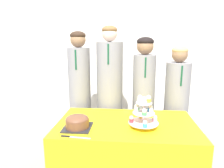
% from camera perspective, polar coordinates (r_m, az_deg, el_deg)
% --- Properties ---
extents(wall_back, '(9.00, 0.06, 2.70)m').
position_cam_1_polar(wall_back, '(3.09, 4.68, 10.41)').
color(wall_back, silver).
rests_on(wall_back, ground_plane).
extents(table, '(1.27, 0.74, 0.70)m').
position_cam_1_polar(table, '(2.04, 3.96, -20.09)').
color(table, yellow).
rests_on(table, ground_plane).
extents(round_cake, '(0.24, 0.24, 0.12)m').
position_cam_1_polar(round_cake, '(1.77, -9.89, -10.55)').
color(round_cake, '#232328').
rests_on(round_cake, table).
extents(cake_knife, '(0.24, 0.04, 0.01)m').
position_cam_1_polar(cake_knife, '(1.65, -11.75, -14.57)').
color(cake_knife, silver).
rests_on(cake_knife, table).
extents(cupcake_stand, '(0.26, 0.26, 0.29)m').
position_cam_1_polar(cupcake_stand, '(1.76, 9.05, -7.92)').
color(cupcake_stand, silver).
rests_on(cupcake_stand, table).
extents(student_0, '(0.26, 0.26, 1.55)m').
position_cam_1_polar(student_0, '(2.47, -9.12, -4.21)').
color(student_0, gray).
rests_on(student_0, ground_plane).
extents(student_1, '(0.30, 0.31, 1.61)m').
position_cam_1_polar(student_1, '(2.41, -0.65, -4.23)').
color(student_1, gray).
rests_on(student_1, ground_plane).
extents(student_2, '(0.26, 0.26, 1.49)m').
position_cam_1_polar(student_2, '(2.41, 8.94, -5.18)').
color(student_2, gray).
rests_on(student_2, ground_plane).
extents(student_3, '(0.28, 0.28, 1.39)m').
position_cam_1_polar(student_3, '(2.49, 17.80, -6.68)').
color(student_3, gray).
rests_on(student_3, ground_plane).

